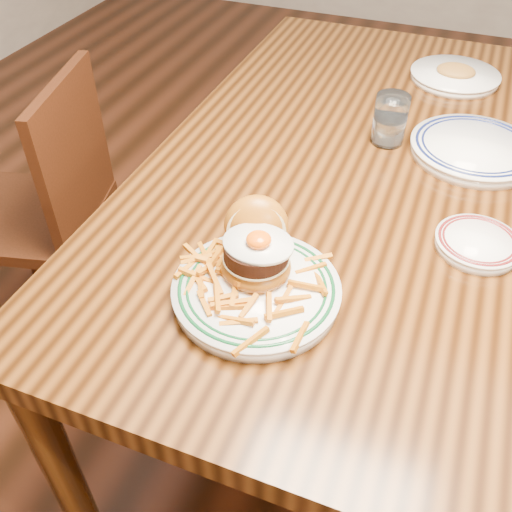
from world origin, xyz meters
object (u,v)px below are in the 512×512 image
at_px(chair_left, 50,206).
at_px(side_plate, 478,243).
at_px(main_plate, 256,275).
at_px(table, 344,187).

bearing_deg(chair_left, side_plate, -20.10).
xyz_separation_m(chair_left, main_plate, (0.79, -0.38, 0.34)).
relative_size(main_plate, side_plate, 1.94).
distance_m(chair_left, main_plate, 0.94).
distance_m(table, chair_left, 0.86).
bearing_deg(main_plate, side_plate, 14.99).
height_order(chair_left, side_plate, chair_left).
distance_m(table, main_plate, 0.50).
height_order(table, main_plate, main_plate).
height_order(table, chair_left, chair_left).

